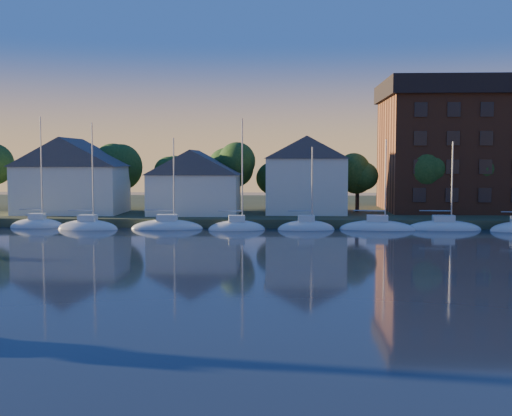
# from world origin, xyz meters

# --- Properties ---
(ground) EXTENTS (260.00, 260.00, 0.00)m
(ground) POSITION_xyz_m (0.00, 0.00, 0.00)
(ground) COLOR black
(ground) RESTS_ON ground
(shoreline_land) EXTENTS (160.00, 50.00, 2.00)m
(shoreline_land) POSITION_xyz_m (0.00, 75.00, 0.00)
(shoreline_land) COLOR #313821
(shoreline_land) RESTS_ON ground
(wooden_dock) EXTENTS (120.00, 3.00, 1.00)m
(wooden_dock) POSITION_xyz_m (0.00, 52.00, 0.00)
(wooden_dock) COLOR brown
(wooden_dock) RESTS_ON ground
(clubhouse_west) EXTENTS (13.65, 9.45, 9.64)m
(clubhouse_west) POSITION_xyz_m (-22.00, 58.00, 5.93)
(clubhouse_west) COLOR silver
(clubhouse_west) RESTS_ON shoreline_land
(clubhouse_centre) EXTENTS (11.55, 8.40, 8.08)m
(clubhouse_centre) POSITION_xyz_m (-6.00, 57.00, 5.13)
(clubhouse_centre) COLOR silver
(clubhouse_centre) RESTS_ON shoreline_land
(clubhouse_east) EXTENTS (10.50, 8.40, 9.80)m
(clubhouse_east) POSITION_xyz_m (8.00, 59.00, 6.00)
(clubhouse_east) COLOR silver
(clubhouse_east) RESTS_ON shoreline_land
(condo_block) EXTENTS (31.00, 17.00, 17.40)m
(condo_block) POSITION_xyz_m (34.00, 64.95, 9.79)
(condo_block) COLOR brown
(condo_block) RESTS_ON shoreline_land
(tree_line) EXTENTS (93.40, 5.40, 8.90)m
(tree_line) POSITION_xyz_m (2.00, 63.00, 7.18)
(tree_line) COLOR #3D291C
(tree_line) RESTS_ON shoreline_land
(moored_fleet) EXTENTS (79.50, 2.40, 12.05)m
(moored_fleet) POSITION_xyz_m (-4.00, 49.00, 0.10)
(moored_fleet) COLOR silver
(moored_fleet) RESTS_ON ground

